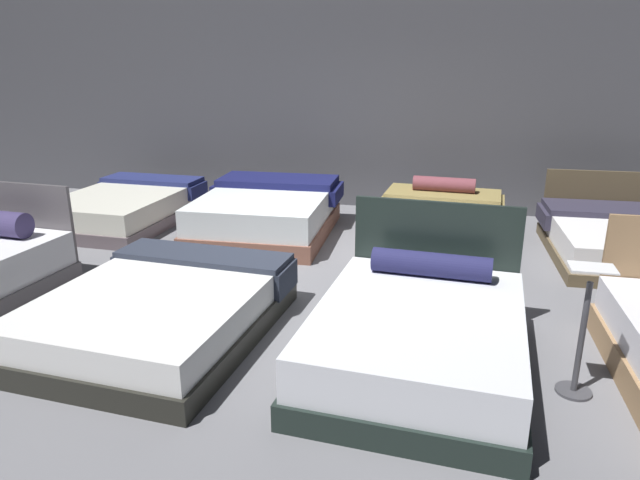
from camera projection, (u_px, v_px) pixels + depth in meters
name	position (u px, v px, depth m)	size (l,w,h in m)	color
ground_plane	(328.00, 278.00, 5.94)	(18.00, 18.00, 0.02)	slate
showroom_back_wall	(377.00, 90.00, 8.26)	(18.00, 0.06, 3.50)	#47474C
bed_1	(161.00, 310.00, 4.66)	(1.77, 2.18, 0.46)	black
bed_2	(419.00, 335.00, 4.13)	(1.60, 2.06, 1.04)	black
bed_4	(125.00, 207.00, 7.84)	(1.54, 2.17, 0.50)	#584D51
bed_5	(267.00, 213.00, 7.32)	(1.76, 2.13, 0.63)	brown
bed_6	(437.00, 225.00, 6.84)	(1.59, 2.09, 0.74)	brown
bed_7	(625.00, 240.00, 6.44)	(1.73, 2.02, 0.84)	brown
price_sign	(580.00, 347.00, 3.78)	(0.28, 0.24, 0.92)	#3F3F44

